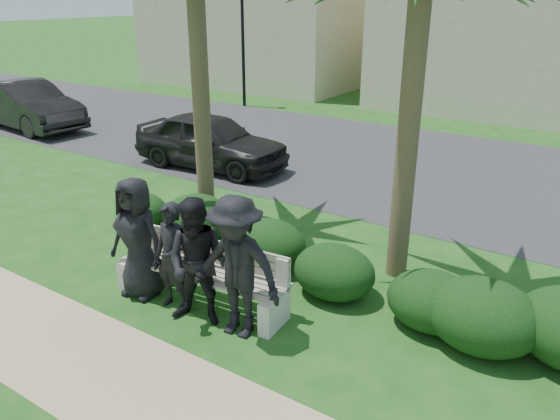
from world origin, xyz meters
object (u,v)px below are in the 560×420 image
Objects in this scene: man_c at (198,263)px; car_b at (27,105)px; car_a at (211,141)px; man_b at (172,257)px; man_a at (137,238)px; man_d at (236,268)px; park_bench at (202,278)px; street_lamp at (243,27)px.

car_b is (-12.15, 5.48, -0.13)m from man_c.
car_a is 0.88× the size of car_b.
car_b reaches higher than car_a.
man_c is at bearing -109.26° from car_b.
man_c is 0.44× the size of car_a.
car_b is at bearing 140.28° from man_c.
man_b is at bearing 155.22° from man_c.
man_d is at bearing -4.39° from man_a.
man_a reaches higher than park_bench.
car_a is at bearing -85.07° from car_b.
street_lamp is 8.37m from car_a.
street_lamp is 2.74× the size of man_b.
man_d is 7.37m from car_a.
street_lamp reaches higher than car_b.
park_bench is at bearing 13.45° from man_a.
man_d reaches higher than man_a.
man_c is at bearing -56.27° from park_bench.
man_c reaches higher than car_a.
car_b reaches higher than park_bench.
man_d is at bearing -53.29° from street_lamp.
man_b is at bearing -3.27° from man_a.
street_lamp is at bearing 119.63° from park_bench.
car_b is at bearing -117.22° from street_lamp.
man_a is 1.15× the size of man_b.
man_a is 0.45× the size of car_a.
car_a reaches higher than park_bench.
man_d reaches higher than car_a.
man_b is at bearing -56.78° from street_lamp.
car_a is 7.71m from car_b.
man_c is (8.60, -12.37, -2.06)m from street_lamp.
man_c is at bearing -55.20° from street_lamp.
man_d is 0.42× the size of car_b.
man_a is (7.38, -12.29, -2.04)m from street_lamp.
street_lamp is 2.38× the size of man_a.
man_a is at bearing 173.60° from man_d.
man_d is (0.58, 0.07, 0.07)m from man_c.
man_c reaches higher than park_bench.
man_d is (0.87, -0.30, 0.55)m from park_bench.
man_a is 0.67m from man_b.
man_a is at bearing -167.57° from park_bench.
street_lamp is 2.43× the size of man_c.
man_a is at bearing -59.01° from street_lamp.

